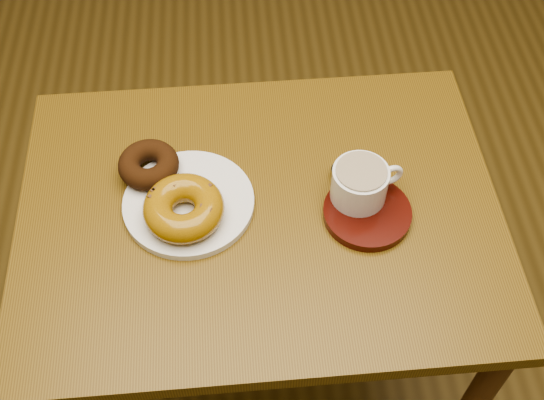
{
  "coord_description": "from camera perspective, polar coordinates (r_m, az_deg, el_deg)",
  "views": [
    {
      "loc": [
        -0.21,
        -0.41,
        1.61
      ],
      "look_at": [
        -0.16,
        0.24,
        0.75
      ],
      "focal_mm": 45.0,
      "sensor_mm": 36.0,
      "label": 1
    }
  ],
  "objects": [
    {
      "name": "saucer",
      "position": [
        1.09,
        7.96,
        -1.08
      ],
      "size": [
        0.16,
        0.16,
        0.01
      ],
      "primitive_type": "cylinder",
      "rotation": [
        0.0,
        0.0,
        -0.16
      ],
      "color": "#360C07",
      "rests_on": "cafe_table"
    },
    {
      "name": "donut_cinnamon",
      "position": [
        1.13,
        -10.29,
        2.94
      ],
      "size": [
        0.11,
        0.11,
        0.04
      ],
      "primitive_type": "torus",
      "rotation": [
        0.0,
        0.0,
        -0.13
      ],
      "color": "black",
      "rests_on": "donut_plate"
    },
    {
      "name": "teaspoon",
      "position": [
        1.12,
        5.45,
        2.23
      ],
      "size": [
        0.02,
        0.09,
        0.01
      ],
      "rotation": [
        0.0,
        0.0,
        -0.11
      ],
      "color": "silver",
      "rests_on": "saucer"
    },
    {
      "name": "cafe_table",
      "position": [
        1.19,
        -0.96,
        -3.99
      ],
      "size": [
        0.78,
        0.59,
        0.73
      ],
      "rotation": [
        0.0,
        0.0,
        0.01
      ],
      "color": "brown",
      "rests_on": "ground"
    },
    {
      "name": "coffee_cup",
      "position": [
        1.08,
        7.42,
        1.43
      ],
      "size": [
        0.12,
        0.09,
        0.06
      ],
      "rotation": [
        0.0,
        0.0,
        0.22
      ],
      "color": "silver",
      "rests_on": "saucer"
    },
    {
      "name": "donut_caramel",
      "position": [
        1.06,
        -7.4,
        -0.68
      ],
      "size": [
        0.16,
        0.16,
        0.05
      ],
      "rotation": [
        0.0,
        0.0,
        -0.35
      ],
      "color": "#966910",
      "rests_on": "donut_plate"
    },
    {
      "name": "donut_plate",
      "position": [
        1.1,
        -6.98,
        -0.24
      ],
      "size": [
        0.28,
        0.28,
        0.01
      ],
      "primitive_type": "cylinder",
      "rotation": [
        0.0,
        0.0,
        0.43
      ],
      "color": "silver",
      "rests_on": "cafe_table"
    }
  ]
}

